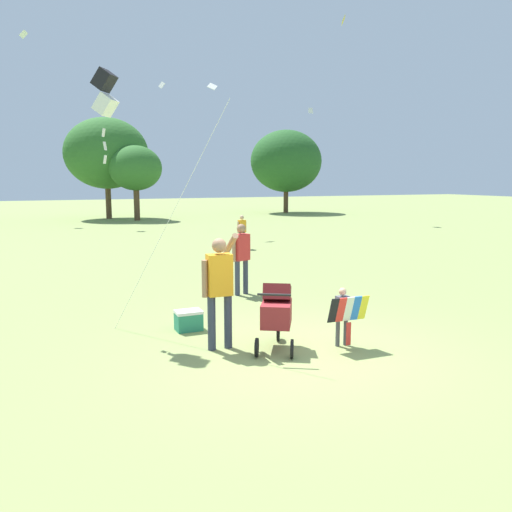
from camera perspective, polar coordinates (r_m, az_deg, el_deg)
ground_plane at (r=7.92m, az=5.23°, el=-10.67°), size 120.00×120.00×0.00m
treeline_distant at (r=34.19m, az=-23.27°, el=10.08°), size 38.34×8.21×6.50m
child_with_butterfly_kite at (r=8.15m, az=9.66°, el=-6.07°), size 0.66×0.32×0.93m
person_adult_flyer at (r=7.84m, az=-4.07°, el=-2.98°), size 0.56×0.52×1.80m
stroller at (r=7.94m, az=2.29°, el=-6.02°), size 0.85×1.09×1.03m
kite_adult_black at (r=9.18m, az=-16.32°, el=16.82°), size 1.83×1.83×4.38m
distant_kites_cluster at (r=32.50m, az=-6.31°, el=21.69°), size 20.18×13.04×7.13m
person_red_shirt at (r=11.55m, az=-1.63°, el=0.31°), size 0.49×0.32×1.60m
person_sitting_far at (r=19.18m, az=-1.57°, el=2.99°), size 0.39×0.23×1.25m
cooler_box at (r=9.05m, az=-7.47°, el=-7.06°), size 0.45×0.33×0.35m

